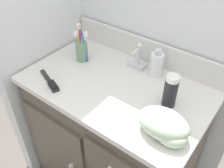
{
  "coord_description": "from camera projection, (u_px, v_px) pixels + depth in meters",
  "views": [
    {
      "loc": [
        0.56,
        -0.76,
        1.6
      ],
      "look_at": [
        0.0,
        -0.03,
        0.85
      ],
      "focal_mm": 40.0,
      "sensor_mm": 36.0,
      "label": 1
    }
  ],
  "objects": [
    {
      "name": "soap_dispenser",
      "position": [
        157.0,
        64.0,
        1.24
      ],
      "size": [
        0.07,
        0.07,
        0.15
      ],
      "color": "white",
      "rests_on": "vanity"
    },
    {
      "name": "backsplash",
      "position": [
        145.0,
        50.0,
        1.34
      ],
      "size": [
        0.92,
        0.02,
        0.13
      ],
      "color": "silver",
      "rests_on": "vanity"
    },
    {
      "name": "hairbrush",
      "position": [
        51.0,
        83.0,
        1.21
      ],
      "size": [
        0.19,
        0.09,
        0.03
      ],
      "rotation": [
        0.0,
        0.0,
        -0.36
      ],
      "color": "#232328",
      "rests_on": "vanity"
    },
    {
      "name": "sink_faucet",
      "position": [
        137.0,
        59.0,
        1.31
      ],
      "size": [
        0.09,
        0.09,
        0.14
      ],
      "color": "silver",
      "rests_on": "vanity"
    },
    {
      "name": "shaving_cream_can",
      "position": [
        170.0,
        91.0,
        1.06
      ],
      "size": [
        0.06,
        0.06,
        0.16
      ],
      "color": "black",
      "rests_on": "vanity"
    },
    {
      "name": "toothbrush_cup",
      "position": [
        82.0,
        50.0,
        1.35
      ],
      "size": [
        0.1,
        0.08,
        0.19
      ],
      "color": "gray",
      "rests_on": "vanity"
    },
    {
      "name": "wall_back",
      "position": [
        155.0,
        9.0,
        1.25
      ],
      "size": [
        1.1,
        0.08,
        2.2
      ],
      "primitive_type": "cube",
      "color": "silver",
      "rests_on": "ground_plane"
    },
    {
      "name": "vanity",
      "position": [
        114.0,
        136.0,
        1.47
      ],
      "size": [
        0.92,
        0.57,
        0.83
      ],
      "color": "brown",
      "rests_on": "ground_plane"
    },
    {
      "name": "hand_towel",
      "position": [
        165.0,
        126.0,
        0.95
      ],
      "size": [
        0.21,
        0.14,
        0.11
      ],
      "color": "#A8BCA3",
      "rests_on": "vanity"
    },
    {
      "name": "wall_left",
      "position": [
        37.0,
        6.0,
        1.29
      ],
      "size": [
        0.08,
        0.64,
        2.2
      ],
      "primitive_type": "cube",
      "color": "silver",
      "rests_on": "ground_plane"
    }
  ]
}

